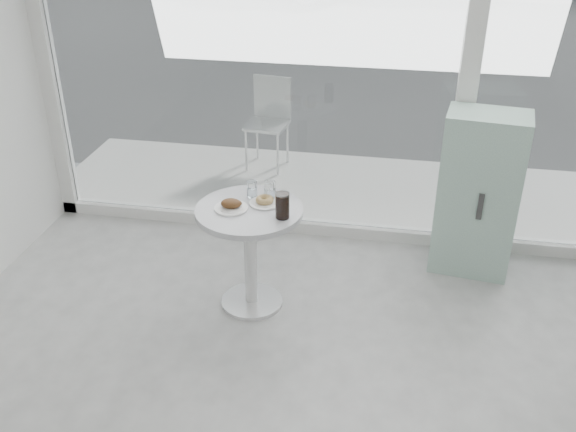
% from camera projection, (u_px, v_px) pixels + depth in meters
% --- Properties ---
extents(room_shell, '(6.00, 6.00, 6.00)m').
position_uv_depth(room_shell, '(196.00, 282.00, 1.50)').
color(room_shell, white).
rests_on(room_shell, ground).
extents(storefront, '(5.00, 0.14, 3.00)m').
position_uv_depth(storefront, '(358.00, 31.00, 4.66)').
color(storefront, white).
rests_on(storefront, ground).
extents(main_table, '(0.72, 0.72, 0.77)m').
position_uv_depth(main_table, '(250.00, 237.00, 4.35)').
color(main_table, silver).
rests_on(main_table, ground).
extents(patio_deck, '(5.60, 1.60, 0.05)m').
position_uv_depth(patio_deck, '(348.00, 190.00, 6.16)').
color(patio_deck, silver).
rests_on(patio_deck, ground).
extents(mint_cabinet, '(0.63, 0.46, 1.26)m').
position_uv_depth(mint_cabinet, '(478.00, 194.00, 4.75)').
color(mint_cabinet, '#82A697').
rests_on(mint_cabinet, ground).
extents(patio_chair, '(0.43, 0.43, 0.90)m').
position_uv_depth(patio_chair, '(269.00, 117.00, 6.42)').
color(patio_chair, silver).
rests_on(patio_chair, patio_deck).
extents(plate_fritter, '(0.23, 0.23, 0.07)m').
position_uv_depth(plate_fritter, '(232.00, 205.00, 4.23)').
color(plate_fritter, white).
rests_on(plate_fritter, main_table).
extents(plate_donut, '(0.21, 0.21, 0.05)m').
position_uv_depth(plate_donut, '(265.00, 201.00, 4.30)').
color(plate_donut, white).
rests_on(plate_donut, main_table).
extents(water_tumbler_a, '(0.07, 0.07, 0.12)m').
position_uv_depth(water_tumbler_a, '(252.00, 190.00, 4.37)').
color(water_tumbler_a, white).
rests_on(water_tumbler_a, main_table).
extents(water_tumbler_b, '(0.08, 0.08, 0.13)m').
position_uv_depth(water_tumbler_b, '(270.00, 191.00, 4.34)').
color(water_tumbler_b, white).
rests_on(water_tumbler_b, main_table).
extents(cola_glass, '(0.09, 0.09, 0.18)m').
position_uv_depth(cola_glass, '(282.00, 206.00, 4.10)').
color(cola_glass, white).
rests_on(cola_glass, main_table).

